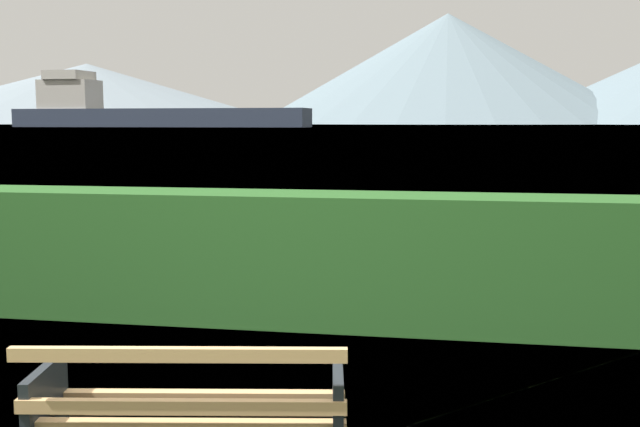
{
  "coord_description": "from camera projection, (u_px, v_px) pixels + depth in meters",
  "views": [
    {
      "loc": [
        1.24,
        -3.4,
        1.89
      ],
      "look_at": [
        0.0,
        3.81,
        0.97
      ],
      "focal_mm": 41.42,
      "sensor_mm": 36.0,
      "label": 1
    }
  ],
  "objects": [
    {
      "name": "distant_hills",
      "position": [
        484.0,
        74.0,
        577.25
      ],
      "size": [
        907.55,
        378.15,
        86.17
      ],
      "color": "gray",
      "rests_on": "ground_plane"
    },
    {
      "name": "water_surface",
      "position": [
        444.0,
        126.0,
        304.82
      ],
      "size": [
        620.0,
        620.0,
        0.0
      ],
      "primitive_type": "plane",
      "color": "slate",
      "rests_on": "ground_plane"
    },
    {
      "name": "hedge_row",
      "position": [
        311.0,
        258.0,
        6.92
      ],
      "size": [
        10.7,
        0.76,
        1.22
      ],
      "primitive_type": "cube",
      "color": "#285B23",
      "rests_on": "ground_plane"
    },
    {
      "name": "park_bench",
      "position": [
        190.0,
        419.0,
        3.66
      ],
      "size": [
        1.62,
        0.8,
        0.87
      ],
      "color": "tan",
      "rests_on": "ground_plane"
    },
    {
      "name": "cargo_ship_large",
      "position": [
        137.0,
        111.0,
        247.94
      ],
      "size": [
        102.84,
        18.9,
        18.95
      ],
      "color": "#2D384C",
      "rests_on": "water_surface"
    }
  ]
}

